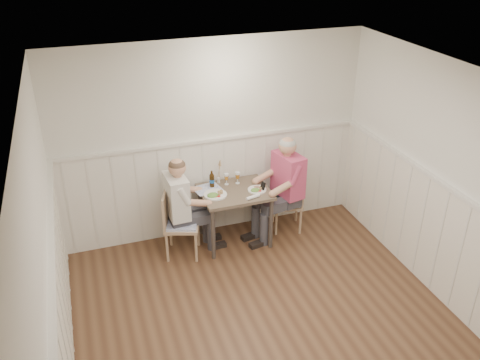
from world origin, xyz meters
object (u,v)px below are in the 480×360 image
at_px(man_in_pink, 285,194).
at_px(chair_left, 177,221).
at_px(dining_table, 235,198).
at_px(beer_bottle, 212,180).
at_px(diner_cream, 181,214).
at_px(chair_right, 291,200).
at_px(grass_vase, 218,172).

bearing_deg(man_in_pink, chair_left, -179.21).
distance_m(dining_table, chair_left, 0.79).
height_order(man_in_pink, beer_bottle, man_in_pink).
bearing_deg(man_in_pink, dining_table, 177.32).
bearing_deg(chair_left, beer_bottle, 24.75).
bearing_deg(diner_cream, chair_left, -151.11).
bearing_deg(chair_right, diner_cream, -177.30).
bearing_deg(beer_bottle, chair_left, -155.25).
bearing_deg(chair_left, grass_vase, 27.39).
height_order(chair_right, chair_left, chair_left).
height_order(chair_left, man_in_pink, man_in_pink).
bearing_deg(man_in_pink, chair_right, 30.97).
bearing_deg(dining_table, chair_right, 3.59).
bearing_deg(diner_cream, dining_table, 1.69).
relative_size(man_in_pink, beer_bottle, 6.25).
height_order(chair_right, diner_cream, diner_cream).
bearing_deg(chair_right, beer_bottle, 172.57).
bearing_deg(chair_left, chair_right, 3.71).
bearing_deg(beer_bottle, grass_vase, 37.94).
xyz_separation_m(diner_cream, grass_vase, (0.58, 0.30, 0.34)).
bearing_deg(beer_bottle, diner_cream, -155.77).
distance_m(dining_table, beer_bottle, 0.37).
xyz_separation_m(man_in_pink, grass_vase, (-0.81, 0.31, 0.31)).
xyz_separation_m(beer_bottle, grass_vase, (0.11, 0.09, 0.05)).
xyz_separation_m(man_in_pink, diner_cream, (-1.39, 0.01, -0.04)).
xyz_separation_m(dining_table, man_in_pink, (0.68, -0.03, -0.05)).
distance_m(man_in_pink, grass_vase, 0.92).
relative_size(chair_left, man_in_pink, 0.62).
bearing_deg(grass_vase, chair_right, -13.53).
xyz_separation_m(dining_table, diner_cream, (-0.71, -0.02, -0.09)).
relative_size(dining_table, beer_bottle, 3.82).
bearing_deg(chair_right, grass_vase, 166.47).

